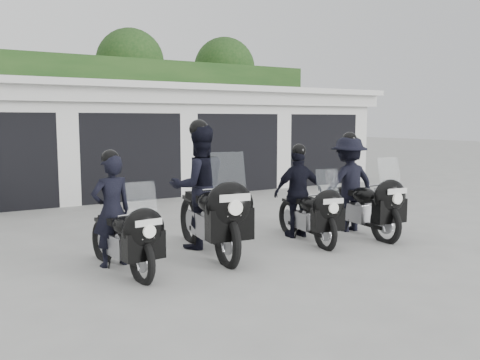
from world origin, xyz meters
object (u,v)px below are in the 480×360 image
police_bike_b (204,194)px  police_bike_d (354,189)px  police_bike_c (303,198)px  police_bike_a (120,222)px

police_bike_b → police_bike_d: (2.91, -0.25, -0.09)m
police_bike_d → police_bike_b: bearing=-179.7°
police_bike_c → police_bike_d: (1.12, -0.07, 0.09)m
police_bike_c → police_bike_d: bearing=6.1°
police_bike_b → police_bike_c: 1.81m
police_bike_a → police_bike_d: size_ratio=0.90×
police_bike_a → police_bike_c: police_bike_a is taller
police_bike_b → police_bike_c: size_ratio=1.26×
police_bike_a → police_bike_b: police_bike_b is taller
police_bike_a → police_bike_d: bearing=-4.2°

